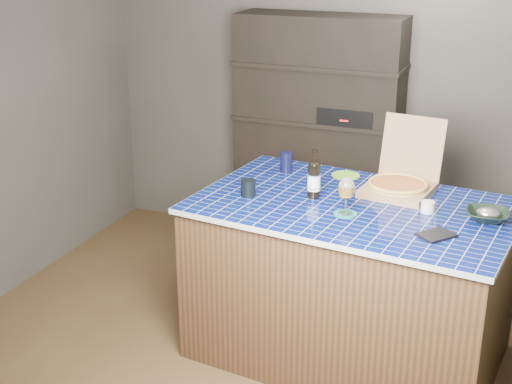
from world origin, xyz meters
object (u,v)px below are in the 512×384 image
at_px(kitchen_island, 350,280).
at_px(bowl, 488,215).
at_px(wine_glass, 346,189).
at_px(dvd_case, 436,235).
at_px(mead_bottle, 314,179).
at_px(pizza_box, 399,183).

xyz_separation_m(kitchen_island, bowl, (0.70, 0.03, 0.50)).
bearing_deg(wine_glass, kitchen_island, 88.71).
distance_m(kitchen_island, wine_glass, 0.63).
xyz_separation_m(dvd_case, bowl, (0.21, 0.31, 0.02)).
relative_size(mead_bottle, dvd_case, 1.61).
bearing_deg(dvd_case, bowl, 94.12).
xyz_separation_m(wine_glass, bowl, (0.71, 0.20, -0.11)).
height_order(mead_bottle, bowl, mead_bottle).
bearing_deg(wine_glass, pizza_box, 66.05).
xyz_separation_m(kitchen_island, pizza_box, (0.19, 0.27, 0.53)).
bearing_deg(bowl, wine_glass, -164.27).
xyz_separation_m(kitchen_island, wine_glass, (-0.00, -0.17, 0.61)).
xyz_separation_m(mead_bottle, wine_glass, (0.23, -0.18, 0.03)).
relative_size(pizza_box, bowl, 2.24).
height_order(pizza_box, wine_glass, pizza_box).
bearing_deg(dvd_case, wine_glass, -154.04).
height_order(kitchen_island, bowl, bowl).
distance_m(pizza_box, bowl, 0.56).
bearing_deg(kitchen_island, mead_bottle, -176.72).
xyz_separation_m(pizza_box, mead_bottle, (-0.43, -0.26, 0.05)).
bearing_deg(dvd_case, mead_bottle, -163.08).
height_order(kitchen_island, wine_glass, wine_glass).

